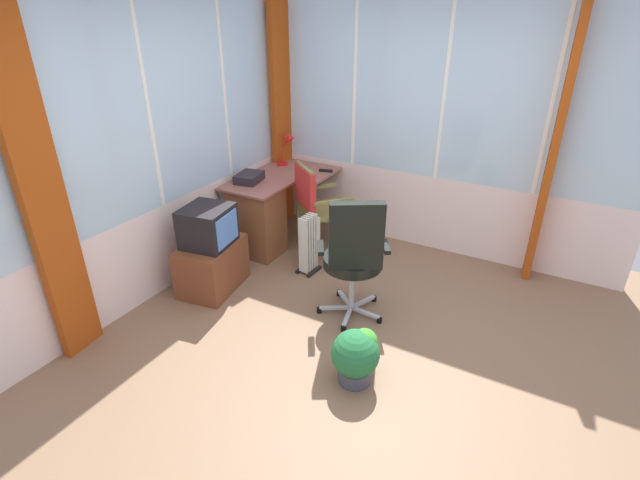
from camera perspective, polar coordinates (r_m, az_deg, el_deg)
The scene contains 15 objects.
ground at distance 3.90m, azimuth 3.86°, elevation -12.68°, with size 4.86×4.82×0.06m, color #7F6046.
north_window_panel at distance 4.35m, azimuth -19.60°, elevation 10.36°, with size 3.86×0.07×2.66m.
east_window_panel at distance 4.99m, azimuth 14.45°, elevation 13.03°, with size 0.07×3.82×2.66m.
curtain_north_left at distance 3.72m, azimuth -30.53°, elevation 4.67°, with size 0.32×0.07×2.56m, color #A84212.
curtain_corner at distance 5.62m, azimuth -4.53°, elevation 14.74°, with size 0.32×0.07×2.56m, color #A84212.
curtain_east_far at distance 4.77m, azimuth 26.40°, elevation 9.87°, with size 0.32×0.07×2.56m, color #A84212.
desk at distance 5.08m, azimuth -7.47°, elevation 2.89°, with size 1.24×0.82×0.76m.
desk_lamp at distance 5.54m, azimuth -3.77°, elevation 11.49°, with size 0.23×0.19×0.36m.
tv_remote at distance 5.31m, azimuth 0.70°, elevation 8.38°, with size 0.04×0.15×0.02m, color black.
paper_tray at distance 5.04m, azimuth -8.55°, elevation 7.46°, with size 0.30×0.23×0.09m, color #272026.
wooden_armchair at distance 4.87m, azimuth -0.79°, elevation 4.95°, with size 0.68×0.67×0.99m.
office_chair at distance 3.82m, azimuth 4.16°, elevation -1.53°, with size 0.59×0.62×1.12m.
tv_on_stand at distance 4.49m, azimuth -13.03°, elevation -1.56°, with size 0.70×0.54×0.83m.
space_heater at distance 4.69m, azimuth -1.24°, elevation -0.33°, with size 0.27×0.19×0.61m.
potted_plant at distance 3.43m, azimuth 4.41°, elevation -13.61°, with size 0.35×0.35×0.42m.
Camera 1 is at (-2.75, -1.24, 2.45)m, focal length 26.50 mm.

